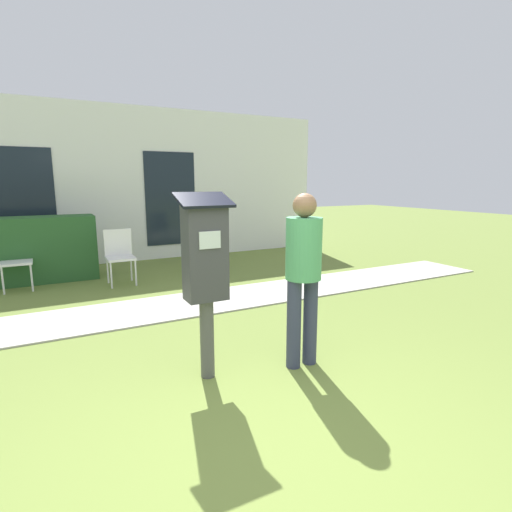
{
  "coord_description": "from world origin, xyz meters",
  "views": [
    {
      "loc": [
        -1.06,
        -1.88,
        1.68
      ],
      "look_at": [
        0.51,
        1.08,
        1.05
      ],
      "focal_mm": 28.0,
      "sensor_mm": 36.0,
      "label": 1
    }
  ],
  "objects_px": {
    "outdoor_chair_left": "(16,256)",
    "outdoor_chair_middle": "(119,252)",
    "outdoor_chair_right": "(199,243)",
    "parking_meter": "(205,262)",
    "person_standing": "(303,267)"
  },
  "relations": [
    {
      "from": "outdoor_chair_left",
      "to": "outdoor_chair_middle",
      "type": "height_order",
      "value": "same"
    },
    {
      "from": "outdoor_chair_right",
      "to": "outdoor_chair_middle",
      "type": "bearing_deg",
      "value": -169.35
    },
    {
      "from": "parking_meter",
      "to": "outdoor_chair_middle",
      "type": "bearing_deg",
      "value": 91.62
    },
    {
      "from": "outdoor_chair_left",
      "to": "outdoor_chair_right",
      "type": "height_order",
      "value": "same"
    },
    {
      "from": "outdoor_chair_right",
      "to": "parking_meter",
      "type": "bearing_deg",
      "value": -109.46
    },
    {
      "from": "outdoor_chair_left",
      "to": "outdoor_chair_middle",
      "type": "xyz_separation_m",
      "value": [
        1.49,
        -0.4,
        0.0
      ]
    },
    {
      "from": "parking_meter",
      "to": "outdoor_chair_left",
      "type": "bearing_deg",
      "value": 111.15
    },
    {
      "from": "parking_meter",
      "to": "person_standing",
      "type": "distance_m",
      "value": 0.88
    },
    {
      "from": "outdoor_chair_right",
      "to": "outdoor_chair_left",
      "type": "bearing_deg",
      "value": 177.52
    },
    {
      "from": "person_standing",
      "to": "outdoor_chair_right",
      "type": "distance_m",
      "value": 4.27
    },
    {
      "from": "person_standing",
      "to": "outdoor_chair_middle",
      "type": "xyz_separation_m",
      "value": [
        -0.95,
        3.92,
        -0.4
      ]
    },
    {
      "from": "outdoor_chair_left",
      "to": "outdoor_chair_middle",
      "type": "bearing_deg",
      "value": -23.76
    },
    {
      "from": "outdoor_chair_left",
      "to": "outdoor_chair_middle",
      "type": "distance_m",
      "value": 1.54
    },
    {
      "from": "parking_meter",
      "to": "outdoor_chair_left",
      "type": "relative_size",
      "value": 1.77
    },
    {
      "from": "parking_meter",
      "to": "person_standing",
      "type": "height_order",
      "value": "parking_meter"
    }
  ]
}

